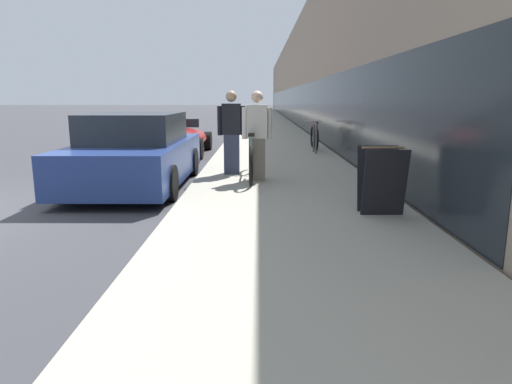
# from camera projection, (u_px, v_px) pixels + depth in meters

# --- Properties ---
(sidewalk_slab) EXTENTS (3.38, 70.00, 0.15)m
(sidewalk_slab) POSITION_uv_depth(u_px,v_px,m) (266.00, 126.00, 27.14)
(sidewalk_slab) COLOR #A39E8E
(sidewalk_slab) RESTS_ON ground
(storefront_facade) EXTENTS (10.01, 70.00, 6.08)m
(storefront_facade) POSITION_uv_depth(u_px,v_px,m) (354.00, 80.00, 34.34)
(storefront_facade) COLOR gray
(storefront_facade) RESTS_ON ground
(tandem_bicycle) EXTENTS (0.52, 2.38, 0.90)m
(tandem_bicycle) POSITION_uv_depth(u_px,v_px,m) (252.00, 158.00, 8.79)
(tandem_bicycle) COLOR black
(tandem_bicycle) RESTS_ON sidewalk_slab
(person_rider) EXTENTS (0.56, 0.22, 1.65)m
(person_rider) POSITION_uv_depth(u_px,v_px,m) (257.00, 136.00, 8.42)
(person_rider) COLOR #756B5B
(person_rider) RESTS_ON sidewalk_slab
(person_bystander) EXTENTS (0.57, 0.22, 1.66)m
(person_bystander) POSITION_uv_depth(u_px,v_px,m) (232.00, 133.00, 9.18)
(person_bystander) COLOR #33384C
(person_bystander) RESTS_ON sidewalk_slab
(bike_rack_hoop) EXTENTS (0.05, 0.60, 0.84)m
(bike_rack_hoop) POSITION_uv_depth(u_px,v_px,m) (315.00, 135.00, 12.81)
(bike_rack_hoop) COLOR #4C4C51
(bike_rack_hoop) RESTS_ON sidewalk_slab
(cruiser_bike_nearest) EXTENTS (0.52, 1.72, 0.83)m
(cruiser_bike_nearest) POSITION_uv_depth(u_px,v_px,m) (314.00, 137.00, 13.91)
(cruiser_bike_nearest) COLOR black
(cruiser_bike_nearest) RESTS_ON sidewalk_slab
(sandwich_board_sign) EXTENTS (0.56, 0.56, 0.90)m
(sandwich_board_sign) POSITION_uv_depth(u_px,v_px,m) (381.00, 180.00, 6.05)
(sandwich_board_sign) COLOR black
(sandwich_board_sign) RESTS_ON sidewalk_slab
(parked_sedan_curbside) EXTENTS (1.95, 4.30, 1.39)m
(parked_sedan_curbside) POSITION_uv_depth(u_px,v_px,m) (136.00, 153.00, 8.67)
(parked_sedan_curbside) COLOR navy
(parked_sedan_curbside) RESTS_ON ground
(vintage_roadster_curbside) EXTENTS (1.76, 4.13, 1.04)m
(vintage_roadster_curbside) POSITION_uv_depth(u_px,v_px,m) (178.00, 139.00, 13.75)
(vintage_roadster_curbside) COLOR maroon
(vintage_roadster_curbside) RESTS_ON ground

